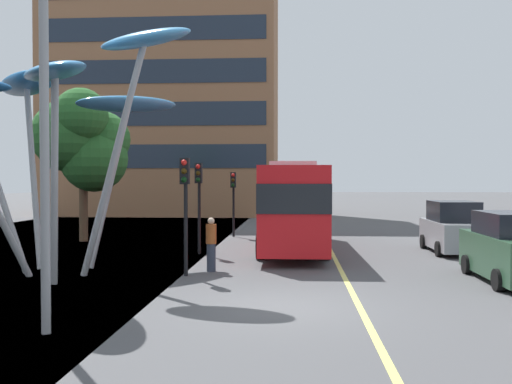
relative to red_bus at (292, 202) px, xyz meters
name	(u,v)px	position (x,y,z in m)	size (l,w,h in m)	color
ground	(253,308)	(-0.89, -10.63, -2.07)	(120.00, 240.00, 0.10)	#4C4C4F
red_bus	(292,202)	(0.00, 0.00, 0.00)	(2.85, 10.73, 3.70)	red
leaf_sculpture	(52,91)	(-7.42, -6.81, 3.71)	(9.14, 9.50, 7.71)	#9EA0A5
traffic_light_kerb_near	(185,191)	(-3.26, -6.79, 0.61)	(0.28, 0.42, 3.64)	black
traffic_light_kerb_far	(199,188)	(-3.71, -1.69, 0.61)	(0.28, 0.42, 3.63)	black
traffic_light_island_mid	(233,190)	(-3.08, 5.17, 0.42)	(0.28, 0.42, 3.35)	black
car_parked_far	(453,229)	(6.55, -0.43, -1.05)	(1.99, 4.20, 2.10)	gray
street_lamp	(61,66)	(-4.37, -13.31, 3.14)	(1.61, 0.44, 8.18)	gray
tree_pavement_near	(84,142)	(-9.96, 2.46, 2.73)	(4.46, 4.40, 7.20)	brown
pedestrian	(211,244)	(-2.60, -5.79, -1.14)	(0.34, 0.34, 1.75)	#2D3342
backdrop_building	(167,81)	(-11.04, 24.70, 9.54)	(19.05, 10.51, 23.11)	#8E6042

